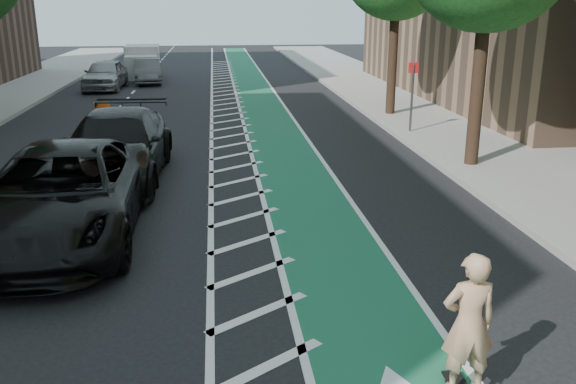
{
  "coord_description": "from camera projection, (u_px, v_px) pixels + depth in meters",
  "views": [
    {
      "loc": [
        0.99,
        -8.02,
        4.37
      ],
      "look_at": [
        2.23,
        2.42,
        1.1
      ],
      "focal_mm": 38.0,
      "sensor_mm": 36.0,
      "label": 1
    }
  ],
  "objects": [
    {
      "name": "box_truck",
      "position": [
        142.0,
        63.0,
        37.61
      ],
      "size": [
        2.25,
        4.55,
        1.85
      ],
      "rotation": [
        0.0,
        0.0,
        0.07
      ],
      "color": "beige",
      "rests_on": "ground"
    },
    {
      "name": "curb_right",
      "position": [
        412.0,
        146.0,
        19.04
      ],
      "size": [
        0.12,
        90.0,
        0.16
      ],
      "primitive_type": "cube",
      "color": "gray",
      "rests_on": "ground"
    },
    {
      "name": "bike_lane",
      "position": [
        284.0,
        152.0,
        18.6
      ],
      "size": [
        2.0,
        90.0,
        0.01
      ],
      "primitive_type": "cube",
      "color": "#1B6042",
      "rests_on": "ground"
    },
    {
      "name": "car_grey",
      "position": [
        148.0,
        71.0,
        34.54
      ],
      "size": [
        1.87,
        4.19,
        1.34
      ],
      "primitive_type": "imported",
      "rotation": [
        0.0,
        0.0,
        0.11
      ],
      "color": "#545659",
      "rests_on": "ground"
    },
    {
      "name": "barrel_a",
      "position": [
        50.0,
        224.0,
        11.49
      ],
      "size": [
        0.61,
        0.61,
        0.83
      ],
      "color": "orange",
      "rests_on": "ground"
    },
    {
      "name": "buffer_strip",
      "position": [
        235.0,
        154.0,
        18.44
      ],
      "size": [
        1.4,
        90.0,
        0.01
      ],
      "primitive_type": "cube",
      "color": "silver",
      "rests_on": "ground"
    },
    {
      "name": "barrel_c",
      "position": [
        103.0,
        116.0,
        22.05
      ],
      "size": [
        0.7,
        0.7,
        0.95
      ],
      "color": "#ED520C",
      "rests_on": "ground"
    },
    {
      "name": "suv_far",
      "position": [
        116.0,
        147.0,
        15.46
      ],
      "size": [
        2.62,
        6.04,
        1.73
      ],
      "primitive_type": "imported",
      "rotation": [
        0.0,
        0.0,
        -0.03
      ],
      "color": "black",
      "rests_on": "ground"
    },
    {
      "name": "barrel_b",
      "position": [
        106.0,
        134.0,
        19.06
      ],
      "size": [
        0.71,
        0.71,
        0.96
      ],
      "color": "#E25F0B",
      "rests_on": "ground"
    },
    {
      "name": "suv_near",
      "position": [
        62.0,
        194.0,
        11.63
      ],
      "size": [
        2.95,
        6.34,
        1.76
      ],
      "primitive_type": "imported",
      "rotation": [
        0.0,
        0.0,
        -0.0
      ],
      "color": "black",
      "rests_on": "ground"
    },
    {
      "name": "skateboarder",
      "position": [
        469.0,
        324.0,
        6.77
      ],
      "size": [
        0.63,
        0.42,
        1.7
      ],
      "primitive_type": "imported",
      "rotation": [
        0.0,
        0.0,
        3.13
      ],
      "color": "tan",
      "rests_on": "skateboard"
    },
    {
      "name": "sidewalk_right",
      "position": [
        487.0,
        144.0,
        19.32
      ],
      "size": [
        5.0,
        90.0,
        0.15
      ],
      "primitive_type": "cube",
      "color": "gray",
      "rests_on": "ground"
    },
    {
      "name": "car_silver",
      "position": [
        105.0,
        74.0,
        32.03
      ],
      "size": [
        1.99,
        4.65,
        1.56
      ],
      "primitive_type": "imported",
      "rotation": [
        0.0,
        0.0,
        -0.03
      ],
      "color": "#96979B",
      "rests_on": "ground"
    },
    {
      "name": "sign_post",
      "position": [
        412.0,
        96.0,
        20.62
      ],
      "size": [
        0.35,
        0.08,
        2.47
      ],
      "color": "#4C4C4C",
      "rests_on": "ground"
    },
    {
      "name": "ground",
      "position": [
        155.0,
        320.0,
        8.79
      ],
      "size": [
        120.0,
        120.0,
        0.0
      ],
      "primitive_type": "plane",
      "color": "black",
      "rests_on": "ground"
    }
  ]
}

